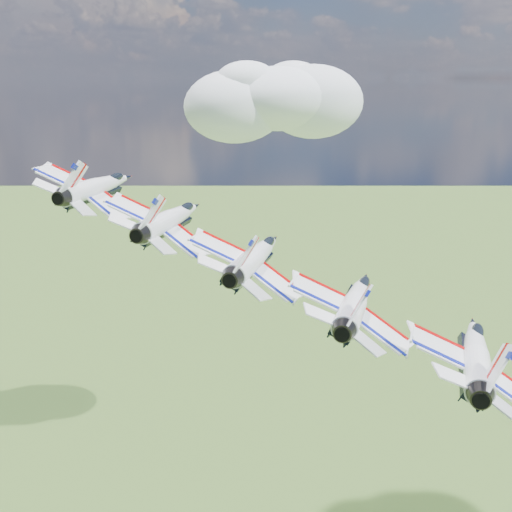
{
  "coord_description": "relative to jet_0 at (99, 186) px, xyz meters",
  "views": [
    {
      "loc": [
        -18.71,
        -61.25,
        161.97
      ],
      "look_at": [
        -10.36,
        0.9,
        144.55
      ],
      "focal_mm": 45.0,
      "sensor_mm": 36.0,
      "label": 1
    }
  ],
  "objects": [
    {
      "name": "cloud_far",
      "position": [
        49.38,
        155.13,
        7.75
      ],
      "size": [
        59.75,
        46.95,
        23.47
      ],
      "primitive_type": "ellipsoid",
      "color": "white"
    },
    {
      "name": "jet_0",
      "position": [
        0.0,
        0.0,
        0.0
      ],
      "size": [
        19.01,
        21.4,
        10.22
      ],
      "primitive_type": null,
      "rotation": [
        0.0,
        0.48,
        -0.41
      ],
      "color": "white"
    },
    {
      "name": "jet_1",
      "position": [
        8.41,
        -7.47,
        -2.54
      ],
      "size": [
        19.01,
        21.4,
        10.22
      ],
      "primitive_type": null,
      "rotation": [
        0.0,
        0.48,
        -0.41
      ],
      "color": "silver"
    },
    {
      "name": "jet_2",
      "position": [
        16.82,
        -14.95,
        -5.09
      ],
      "size": [
        19.01,
        21.4,
        10.22
      ],
      "primitive_type": null,
      "rotation": [
        0.0,
        0.48,
        -0.41
      ],
      "color": "silver"
    },
    {
      "name": "jet_3",
      "position": [
        25.23,
        -22.42,
        -7.63
      ],
      "size": [
        19.01,
        21.4,
        10.22
      ],
      "primitive_type": null,
      "rotation": [
        0.0,
        0.48,
        -0.41
      ],
      "color": "white"
    },
    {
      "name": "jet_4",
      "position": [
        33.64,
        -29.9,
        -10.18
      ],
      "size": [
        19.01,
        21.4,
        10.22
      ],
      "primitive_type": null,
      "rotation": [
        0.0,
        0.48,
        -0.41
      ],
      "color": "white"
    }
  ]
}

